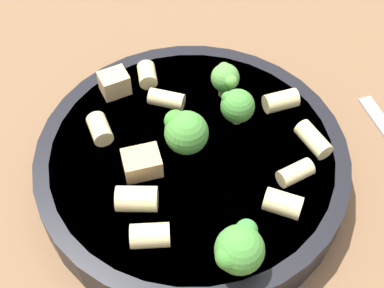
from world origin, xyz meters
name	(u,v)px	position (x,y,z in m)	size (l,w,h in m)	color
ground_plane	(192,177)	(0.00, 0.00, 0.00)	(2.00, 2.00, 0.00)	brown
pasta_bowl	(192,163)	(0.00, 0.00, 0.02)	(0.24, 0.24, 0.03)	black
broccoli_floret_0	(237,106)	(0.01, 0.05, 0.05)	(0.03, 0.03, 0.03)	#9EC175
broccoli_floret_1	(225,78)	(-0.02, 0.06, 0.05)	(0.03, 0.02, 0.03)	#84AD60
broccoli_floret_2	(186,131)	(-0.01, 0.00, 0.05)	(0.04, 0.03, 0.04)	#84AD60
broccoli_floret_3	(239,249)	(0.08, -0.05, 0.05)	(0.03, 0.04, 0.03)	#9EC175
rigatoni_0	(295,173)	(0.07, 0.03, 0.04)	(0.01, 0.01, 0.03)	beige
rigatoni_1	(281,101)	(0.03, 0.08, 0.04)	(0.02, 0.02, 0.03)	beige
rigatoni_2	(166,99)	(-0.05, 0.02, 0.04)	(0.01, 0.01, 0.03)	beige
rigatoni_3	(147,75)	(-0.08, 0.03, 0.04)	(0.01, 0.01, 0.02)	beige
rigatoni_4	(280,206)	(0.08, 0.00, 0.04)	(0.02, 0.02, 0.03)	beige
rigatoni_5	(134,196)	(0.00, -0.06, 0.04)	(0.02, 0.02, 0.03)	beige
rigatoni_6	(313,140)	(0.07, 0.06, 0.04)	(0.01, 0.01, 0.03)	beige
rigatoni_7	(100,129)	(-0.06, -0.03, 0.04)	(0.02, 0.02, 0.02)	beige
rigatoni_8	(150,236)	(0.03, -0.08, 0.04)	(0.02, 0.02, 0.03)	beige
chicken_chunk_0	(142,163)	(-0.02, -0.04, 0.04)	(0.03, 0.02, 0.02)	tan
chicken_chunk_1	(114,83)	(-0.09, 0.01, 0.04)	(0.02, 0.02, 0.02)	tan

